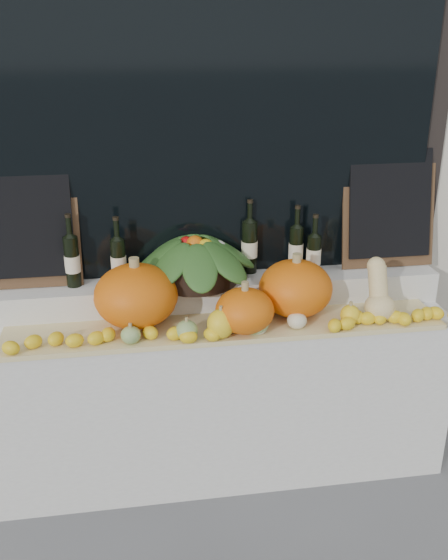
# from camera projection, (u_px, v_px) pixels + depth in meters

# --- Properties ---
(storefront_facade) EXTENTS (7.00, 0.94, 4.50)m
(storefront_facade) POSITION_uv_depth(u_px,v_px,m) (200.00, 23.00, 3.25)
(storefront_facade) COLOR beige
(storefront_facade) RESTS_ON ground
(display_sill) EXTENTS (2.30, 0.55, 0.88)m
(display_sill) POSITION_uv_depth(u_px,v_px,m) (222.00, 394.00, 3.28)
(display_sill) COLOR silver
(display_sill) RESTS_ON ground
(rear_tier) EXTENTS (2.30, 0.25, 0.16)m
(rear_tier) POSITION_uv_depth(u_px,v_px,m) (217.00, 292.00, 3.22)
(rear_tier) COLOR silver
(rear_tier) RESTS_ON display_sill
(straw_bedding) EXTENTS (2.10, 0.32, 0.02)m
(straw_bedding) POSITION_uv_depth(u_px,v_px,m) (226.00, 328.00, 2.99)
(straw_bedding) COLOR tan
(straw_bedding) RESTS_ON display_sill
(pumpkin_left) EXTENTS (0.45, 0.45, 0.30)m
(pumpkin_left) POSITION_uv_depth(u_px,v_px,m) (136.00, 296.00, 2.94)
(pumpkin_left) COLOR orange
(pumpkin_left) RESTS_ON straw_bedding
(pumpkin_right) EXTENTS (0.37, 0.37, 0.28)m
(pumpkin_right) POSITION_uv_depth(u_px,v_px,m) (295.00, 288.00, 3.05)
(pumpkin_right) COLOR orange
(pumpkin_right) RESTS_ON straw_bedding
(pumpkin_center) EXTENTS (0.34, 0.34, 0.21)m
(pumpkin_center) POSITION_uv_depth(u_px,v_px,m) (245.00, 311.00, 2.89)
(pumpkin_center) COLOR orange
(pumpkin_center) RESTS_ON straw_bedding
(butternut_squash) EXTENTS (0.15, 0.21, 0.29)m
(butternut_squash) POSITION_uv_depth(u_px,v_px,m) (379.00, 295.00, 3.02)
(butternut_squash) COLOR #E2C685
(butternut_squash) RESTS_ON straw_bedding
(decorative_gourds) EXTENTS (1.13, 0.15, 0.16)m
(decorative_gourds) POSITION_uv_depth(u_px,v_px,m) (241.00, 324.00, 2.88)
(decorative_gourds) COLOR #2B651E
(decorative_gourds) RESTS_ON straw_bedding
(lemon_heap) EXTENTS (2.20, 0.16, 0.06)m
(lemon_heap) POSITION_uv_depth(u_px,v_px,m) (229.00, 330.00, 2.87)
(lemon_heap) COLOR yellow
(lemon_heap) RESTS_ON straw_bedding
(produce_bowl) EXTENTS (0.65, 0.65, 0.25)m
(produce_bowl) POSITION_uv_depth(u_px,v_px,m) (195.00, 258.00, 3.11)
(produce_bowl) COLOR black
(produce_bowl) RESTS_ON rear_tier
(wine_bottle_far_left) EXTENTS (0.08, 0.08, 0.37)m
(wine_bottle_far_left) POSITION_uv_depth(u_px,v_px,m) (72.00, 261.00, 3.04)
(wine_bottle_far_left) COLOR black
(wine_bottle_far_left) RESTS_ON rear_tier
(wine_bottle_near_left) EXTENTS (0.08, 0.08, 0.35)m
(wine_bottle_near_left) POSITION_uv_depth(u_px,v_px,m) (119.00, 261.00, 3.06)
(wine_bottle_near_left) COLOR black
(wine_bottle_near_left) RESTS_ON rear_tier
(wine_bottle_tall) EXTENTS (0.08, 0.08, 0.39)m
(wine_bottle_tall) POSITION_uv_depth(u_px,v_px,m) (249.00, 246.00, 3.21)
(wine_bottle_tall) COLOR black
(wine_bottle_tall) RESTS_ON rear_tier
(wine_bottle_near_right) EXTENTS (0.08, 0.08, 0.35)m
(wine_bottle_near_right) POSITION_uv_depth(u_px,v_px,m) (296.00, 248.00, 3.23)
(wine_bottle_near_right) COLOR black
(wine_bottle_near_right) RESTS_ON rear_tier
(wine_bottle_far_right) EXTENTS (0.08, 0.08, 0.32)m
(wine_bottle_far_right) POSITION_uv_depth(u_px,v_px,m) (314.00, 254.00, 3.21)
(wine_bottle_far_right) COLOR black
(wine_bottle_far_right) RESTS_ON rear_tier
(chalkboard_left) EXTENTS (0.50, 0.14, 0.61)m
(chalkboard_left) POSITION_uv_depth(u_px,v_px,m) (26.00, 222.00, 2.99)
(chalkboard_left) COLOR #4C331E
(chalkboard_left) RESTS_ON rear_tier
(chalkboard_right) EXTENTS (0.50, 0.14, 0.61)m
(chalkboard_right) POSITION_uv_depth(u_px,v_px,m) (389.00, 206.00, 3.25)
(chalkboard_right) COLOR #4C331E
(chalkboard_right) RESTS_ON rear_tier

